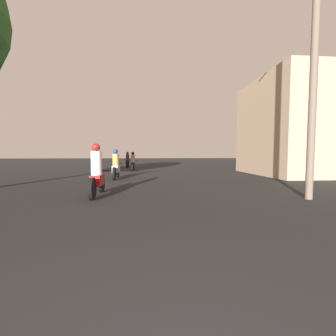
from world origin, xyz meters
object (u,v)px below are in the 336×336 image
(motorcycle_red, at_px, (97,175))
(motorcycle_black, at_px, (128,161))
(utility_pole_near, at_px, (315,44))
(building_right_near, at_px, (302,127))
(motorcycle_silver, at_px, (116,167))
(motorcycle_blue, at_px, (133,163))

(motorcycle_red, relative_size, motorcycle_black, 0.95)
(motorcycle_red, xyz_separation_m, utility_pole_near, (6.13, -1.04, 3.65))
(utility_pole_near, bearing_deg, building_right_near, 55.70)
(motorcycle_silver, height_order, motorcycle_blue, motorcycle_silver)
(motorcycle_black, bearing_deg, motorcycle_silver, -87.33)
(building_right_near, bearing_deg, motorcycle_silver, -172.30)
(motorcycle_black, relative_size, building_right_near, 0.32)
(motorcycle_blue, bearing_deg, motorcycle_red, -82.79)
(motorcycle_red, relative_size, building_right_near, 0.30)
(motorcycle_silver, bearing_deg, utility_pole_near, -45.18)
(motorcycle_silver, relative_size, utility_pole_near, 0.24)
(motorcycle_silver, bearing_deg, building_right_near, 5.26)
(motorcycle_blue, xyz_separation_m, utility_pole_near, (5.72, -11.16, 3.72))
(motorcycle_red, relative_size, motorcycle_silver, 0.97)
(motorcycle_blue, relative_size, motorcycle_black, 0.94)
(motorcycle_red, height_order, motorcycle_black, motorcycle_red)
(motorcycle_black, bearing_deg, utility_pole_near, -65.48)
(motorcycle_silver, xyz_separation_m, utility_pole_near, (6.22, -5.75, 3.69))
(motorcycle_black, bearing_deg, motorcycle_red, -87.44)
(motorcycle_silver, xyz_separation_m, motorcycle_black, (-0.23, 9.25, -0.02))
(utility_pole_near, bearing_deg, motorcycle_red, 170.39)
(motorcycle_silver, bearing_deg, motorcycle_red, -91.34)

